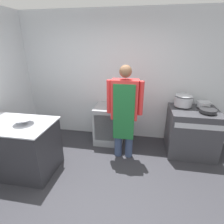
# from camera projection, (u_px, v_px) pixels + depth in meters

# --- Properties ---
(ground_plane) EXTENTS (14.00, 14.00, 0.00)m
(ground_plane) POSITION_uv_depth(u_px,v_px,m) (90.00, 211.00, 2.30)
(ground_plane) COLOR #2D2D33
(wall_back) EXTENTS (8.00, 0.05, 2.70)m
(wall_back) POSITION_uv_depth(u_px,v_px,m) (116.00, 78.00, 3.78)
(wall_back) COLOR silver
(wall_back) RESTS_ON ground_plane
(prep_counter) EXTENTS (1.23, 0.79, 0.88)m
(prep_counter) POSITION_uv_depth(u_px,v_px,m) (19.00, 147.00, 2.92)
(prep_counter) COLOR #2D2D33
(prep_counter) RESTS_ON ground_plane
(stove) EXTENTS (0.88, 0.78, 0.92)m
(stove) POSITION_uv_depth(u_px,v_px,m) (191.00, 131.00, 3.42)
(stove) COLOR #38383D
(stove) RESTS_ON ground_plane
(fridge_unit) EXTENTS (0.61, 0.60, 0.81)m
(fridge_unit) POSITION_uv_depth(u_px,v_px,m) (109.00, 124.00, 3.82)
(fridge_unit) COLOR #93999E
(fridge_unit) RESTS_ON ground_plane
(person_cook) EXTENTS (0.64, 0.24, 1.74)m
(person_cook) POSITION_uv_depth(u_px,v_px,m) (124.00, 108.00, 3.08)
(person_cook) COLOR #38476B
(person_cook) RESTS_ON ground_plane
(mixing_bowl) EXTENTS (0.31, 0.31, 0.10)m
(mixing_bowl) POSITION_uv_depth(u_px,v_px,m) (24.00, 121.00, 2.72)
(mixing_bowl) COLOR #B2B5BC
(mixing_bowl) RESTS_ON prep_counter
(stock_pot) EXTENTS (0.33, 0.33, 0.23)m
(stock_pot) POSITION_uv_depth(u_px,v_px,m) (184.00, 100.00, 3.37)
(stock_pot) COLOR #B2B5BC
(stock_pot) RESTS_ON stove
(saute_pan) EXTENTS (0.29, 0.29, 0.05)m
(saute_pan) POSITION_uv_depth(u_px,v_px,m) (208.00, 111.00, 3.09)
(saute_pan) COLOR #262628
(saute_pan) RESTS_ON stove
(sauce_pot) EXTENTS (0.24, 0.24, 0.11)m
(sauce_pot) POSITION_uv_depth(u_px,v_px,m) (204.00, 104.00, 3.33)
(sauce_pot) COLOR #B2B5BC
(sauce_pot) RESTS_ON stove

